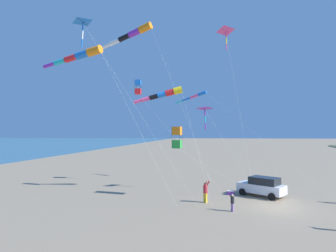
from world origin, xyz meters
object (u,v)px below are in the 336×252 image
person_bystander_far (232,201)px  kite_windsock_red_high_left (195,96)px  kite_box_checkered_midright (177,137)px  kite_delta_orange_high_right (83,22)px  kite_delta_blue_topmost (205,109)px  parked_car (262,186)px  kite_windsock_green_low_center (79,56)px  cooler_box (231,193)px  kite_windsock_long_streamer_left (164,94)px  person_adult_flyer (205,190)px  kite_box_magenta_far_left (138,87)px  kite_windsock_small_distant (132,34)px  kite_delta_teal_far_right (226,32)px

person_bystander_far → kite_windsock_red_high_left: 17.75m
kite_box_checkered_midright → kite_delta_orange_high_right: bearing=44.7°
kite_windsock_red_high_left → kite_box_checkered_midright: (1.32, 10.20, -5.27)m
kite_delta_orange_high_right → kite_delta_blue_topmost: size_ratio=1.65×
parked_car → kite_windsock_green_low_center: size_ratio=0.32×
cooler_box → kite_box_checkered_midright: kite_box_checkered_midright is taller
cooler_box → kite_delta_blue_topmost: (2.50, -1.36, 8.42)m
person_bystander_far → kite_windsock_long_streamer_left: size_ratio=0.13×
person_bystander_far → person_adult_flyer: bearing=-49.8°
cooler_box → kite_windsock_green_low_center: (14.34, 3.09, 13.23)m
parked_car → kite_box_magenta_far_left: (12.39, -0.64, 9.94)m
cooler_box → person_bystander_far: size_ratio=0.43×
kite_box_checkered_midright → person_bystander_far: bearing=139.8°
parked_car → kite_windsock_long_streamer_left: (9.66, -1.15, 9.23)m
parked_car → person_bystander_far: size_ratio=3.12×
kite_windsock_small_distant → person_adult_flyer: bearing=146.9°
kite_windsock_long_streamer_left → kite_windsock_small_distant: 8.03m
cooler_box → person_bystander_far: person_bystander_far is taller
kite_windsock_green_low_center → person_adult_flyer: bearing=178.6°
kite_windsock_red_high_left → kite_windsock_small_distant: bearing=43.2°
kite_windsock_small_distant → kite_windsock_green_low_center: 7.29m
kite_windsock_green_low_center → kite_delta_blue_topmost: bearing=-159.4°
parked_car → person_bystander_far: (3.30, 5.63, -0.16)m
kite_windsock_red_high_left → kite_delta_orange_high_right: (7.79, 16.60, 3.53)m
kite_box_magenta_far_left → kite_windsock_small_distant: size_ratio=0.64×
parked_car → kite_delta_blue_topmost: kite_delta_blue_topmost is taller
kite_box_checkered_midright → kite_box_magenta_far_left: bearing=-27.6°
kite_box_magenta_far_left → person_adult_flyer: bearing=151.4°
kite_delta_teal_far_right → kite_delta_blue_topmost: (2.42, 2.79, -9.07)m
kite_windsock_long_streamer_left → kite_delta_orange_high_right: (4.84, 9.19, 4.25)m
kite_delta_blue_topmost → parked_car: bearing=164.1°
kite_windsock_red_high_left → kite_box_magenta_far_left: 9.74m
kite_delta_blue_topmost → kite_delta_teal_far_right: bearing=-130.9°
kite_delta_teal_far_right → kite_box_magenta_far_left: bearing=21.5°
kite_windsock_long_streamer_left → kite_box_checkered_midright: 5.58m
kite_windsock_long_streamer_left → kite_windsock_small_distant: (3.87, -0.99, 6.96)m
kite_windsock_long_streamer_left → kite_delta_teal_far_right: size_ratio=0.60×
parked_car → kite_delta_teal_far_right: size_ratio=0.25×
kite_windsock_small_distant → kite_box_checkered_midright: (-5.50, 3.78, -11.51)m
kite_windsock_long_streamer_left → kite_delta_teal_far_right: 10.53m
person_adult_flyer → person_bystander_far: size_ratio=1.32×
parked_car → kite_windsock_green_low_center: (17.28, 2.90, 12.49)m
kite_windsock_small_distant → kite_delta_teal_far_right: bearing=-168.2°
kite_windsock_long_streamer_left → kite_windsock_green_low_center: 9.22m
parked_car → person_adult_flyer: size_ratio=2.37×
kite_delta_blue_topmost → kite_windsock_small_distant: kite_windsock_small_distant is taller
kite_windsock_small_distant → kite_box_checkered_midright: 13.31m
person_bystander_far → kite_box_magenta_far_left: bearing=-34.6°
kite_windsock_small_distant → kite_delta_orange_high_right: bearing=84.6°
parked_car → kite_delta_teal_far_right: bearing=-55.2°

